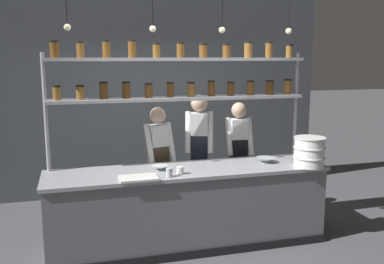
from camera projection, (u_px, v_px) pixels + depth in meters
ground_plane at (188, 244)px, 5.03m from camera, size 40.00×40.00×0.00m
back_wall at (153, 93)px, 6.82m from camera, size 5.61×0.12×3.23m
prep_counter at (188, 207)px, 4.95m from camera, size 3.21×0.76×0.92m
spice_shelf_unit at (181, 82)px, 5.02m from camera, size 3.09×0.28×2.37m
chef_left at (159, 161)px, 5.37m from camera, size 0.40×0.32×1.56m
chef_center at (199, 149)px, 5.61m from camera, size 0.42×0.35×1.70m
chef_right at (238, 153)px, 5.77m from camera, size 0.38×0.30×1.58m
container_stack at (309, 152)px, 4.95m from camera, size 0.36×0.36×0.35m
cutting_board at (139, 178)px, 4.45m from camera, size 0.40×0.26×0.02m
prep_bowl_near_left at (160, 168)px, 4.81m from camera, size 0.19×0.19×0.05m
prep_bowl_center_front at (266, 160)px, 5.15m from camera, size 0.23×0.23×0.06m
serving_cup_front at (169, 173)px, 4.53m from camera, size 0.07×0.07×0.09m
serving_cup_by_board at (180, 170)px, 4.64m from camera, size 0.08×0.08×0.08m
pendant_light_row at (187, 25)px, 4.59m from camera, size 2.52×0.07×0.74m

